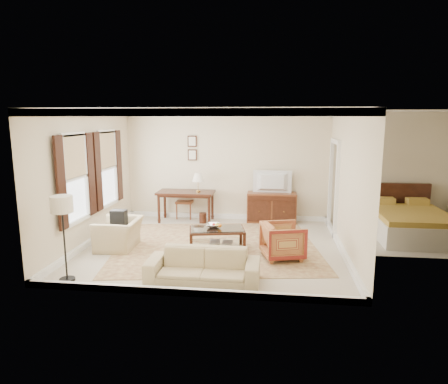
% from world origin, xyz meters
% --- Properties ---
extents(room_shell, '(5.51, 5.01, 2.91)m').
position_xyz_m(room_shell, '(0.00, 0.00, 2.47)').
color(room_shell, beige).
rests_on(room_shell, ground).
extents(annex_bedroom, '(3.00, 2.70, 2.90)m').
position_xyz_m(annex_bedroom, '(4.49, 1.15, 0.34)').
color(annex_bedroom, beige).
rests_on(annex_bedroom, ground).
extents(window_front, '(0.12, 1.56, 1.80)m').
position_xyz_m(window_front, '(-2.70, -0.70, 1.55)').
color(window_front, '#CCB284').
rests_on(window_front, room_shell).
extents(window_rear, '(0.12, 1.56, 1.80)m').
position_xyz_m(window_rear, '(-2.70, 0.90, 1.55)').
color(window_rear, '#CCB284').
rests_on(window_rear, room_shell).
extents(doorway, '(0.10, 1.12, 2.25)m').
position_xyz_m(doorway, '(2.71, 1.50, 1.08)').
color(doorway, white).
rests_on(doorway, room_shell).
extents(rug, '(4.75, 4.24, 0.01)m').
position_xyz_m(rug, '(0.06, 0.03, 0.01)').
color(rug, brown).
rests_on(rug, room_shell).
extents(writing_desk, '(1.50, 0.75, 0.82)m').
position_xyz_m(writing_desk, '(-1.04, 2.03, 0.71)').
color(writing_desk, '#411E12').
rests_on(writing_desk, room_shell).
extents(desk_chair, '(0.49, 0.49, 1.05)m').
position_xyz_m(desk_chair, '(-1.15, 2.38, 0.53)').
color(desk_chair, brown).
rests_on(desk_chair, room_shell).
extents(desk_lamp, '(0.32, 0.32, 0.50)m').
position_xyz_m(desk_lamp, '(-0.70, 2.03, 1.07)').
color(desk_lamp, silver).
rests_on(desk_lamp, writing_desk).
extents(framed_prints, '(0.25, 0.04, 0.68)m').
position_xyz_m(framed_prints, '(-0.94, 2.47, 1.94)').
color(framed_prints, '#411E12').
rests_on(framed_prints, room_shell).
extents(sideboard, '(1.29, 0.50, 0.79)m').
position_xyz_m(sideboard, '(1.24, 2.22, 0.40)').
color(sideboard, brown).
rests_on(sideboard, room_shell).
extents(tv, '(0.97, 0.56, 0.13)m').
position_xyz_m(tv, '(1.24, 2.20, 1.28)').
color(tv, black).
rests_on(tv, sideboard).
extents(coffee_table, '(1.25, 0.88, 0.48)m').
position_xyz_m(coffee_table, '(0.12, -0.25, 0.37)').
color(coffee_table, '#411E12').
rests_on(coffee_table, room_shell).
extents(fruit_bowl, '(0.42, 0.42, 0.10)m').
position_xyz_m(fruit_bowl, '(0.03, -0.19, 0.54)').
color(fruit_bowl, silver).
rests_on(fruit_bowl, coffee_table).
extents(book_a, '(0.28, 0.06, 0.38)m').
position_xyz_m(book_a, '(-0.03, -0.25, 0.19)').
color(book_a, brown).
rests_on(book_a, coffee_table).
extents(book_b, '(0.28, 0.03, 0.38)m').
position_xyz_m(book_b, '(0.23, -0.24, 0.18)').
color(book_b, brown).
rests_on(book_b, coffee_table).
extents(striped_armchair, '(0.89, 0.92, 0.78)m').
position_xyz_m(striped_armchair, '(1.48, -0.56, 0.39)').
color(striped_armchair, maroon).
rests_on(striped_armchair, room_shell).
extents(club_armchair, '(0.67, 1.00, 0.85)m').
position_xyz_m(club_armchair, '(-1.97, -0.36, 0.43)').
color(club_armchair, tan).
rests_on(club_armchair, room_shell).
extents(backpack, '(0.28, 0.36, 0.40)m').
position_xyz_m(backpack, '(-2.00, -0.27, 0.67)').
color(backpack, black).
rests_on(backpack, club_armchair).
extents(sofa, '(1.90, 0.56, 0.74)m').
position_xyz_m(sofa, '(0.11, -1.91, 0.37)').
color(sofa, tan).
rests_on(sofa, room_shell).
extents(floor_lamp, '(0.37, 0.37, 1.48)m').
position_xyz_m(floor_lamp, '(-2.21, -2.14, 1.23)').
color(floor_lamp, black).
rests_on(floor_lamp, room_shell).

